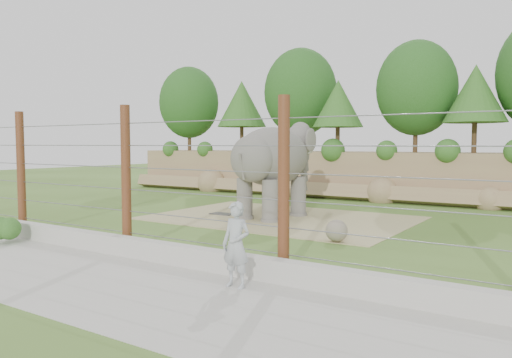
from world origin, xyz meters
The scene contains 11 objects.
ground centered at (0.00, 0.00, 0.00)m, with size 90.00×90.00×0.00m, color #476925.
back_embankment centered at (0.59, 12.68, 3.97)m, with size 30.00×5.52×8.77m.
dirt_patch centered at (0.50, 3.00, 0.01)m, with size 10.00×7.00×0.02m, color tan.
drain_grate centered at (-2.03, 2.54, 0.04)m, with size 1.00×0.60×0.03m, color #262628.
elephant centered at (0.13, 2.97, 1.89)m, with size 2.00×4.67×3.78m, color #67635C, non-canonical shape.
stone_ball centered at (4.40, -0.30, 0.35)m, with size 0.66×0.66×0.66m, color gray.
retaining_wall centered at (0.00, -5.00, 0.25)m, with size 26.00×0.35×0.50m, color #B9B5AC.
walkway centered at (0.00, -7.00, 0.01)m, with size 26.00×4.00×0.01m, color #B9B5AC.
barrier_fence centered at (0.00, -4.50, 2.00)m, with size 20.26×0.26×4.00m.
walkway_shrub centered at (-3.72, -5.80, 0.40)m, with size 0.78×0.78×0.78m, color #325F23.
zookeeper centered at (4.63, -5.78, 0.89)m, with size 0.64×0.42×1.76m, color silver.
Camera 1 is at (10.48, -13.94, 2.93)m, focal length 35.00 mm.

